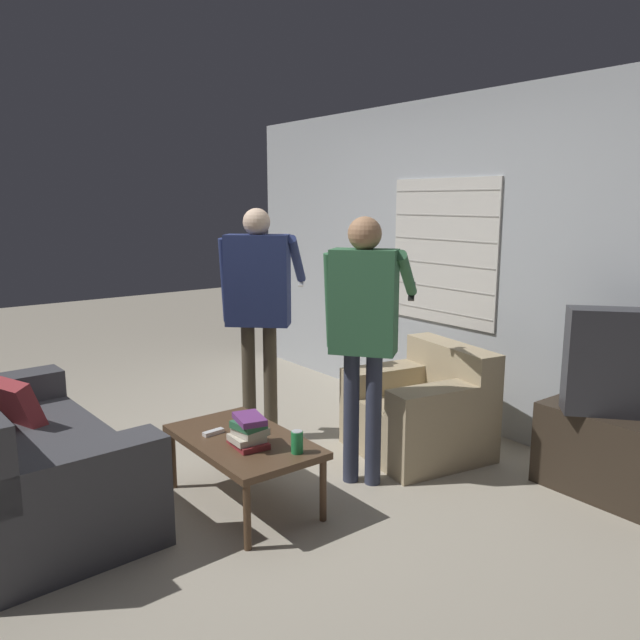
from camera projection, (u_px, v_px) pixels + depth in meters
The scene contains 12 objects.
ground_plane at pixel (229, 479), 4.00m from camera, with size 16.00×16.00×0.00m, color #B2A893.
wall_back at pixel (449, 262), 4.97m from camera, with size 5.20×0.08×2.55m.
couch_blue at pixel (16, 460), 3.55m from camera, with size 1.87×0.99×0.82m.
armchair_beige at pixel (423, 410), 4.40m from camera, with size 0.97×0.92×0.75m.
coffee_table at pixel (243, 444), 3.62m from camera, with size 0.97×0.57×0.41m.
tv_stand at pixel (619, 456), 3.71m from camera, with size 0.90×0.44×0.52m.
tv at pixel (628, 363), 3.60m from camera, with size 0.65×0.60×0.63m.
person_left_standing at pixel (258, 295), 4.49m from camera, with size 0.51×0.81×1.71m.
person_right_standing at pixel (364, 319), 3.78m from camera, with size 0.50×0.80×1.67m.
book_stack at pixel (249, 432), 3.47m from camera, with size 0.27×0.19×0.18m.
soda_can at pixel (297, 442), 3.38m from camera, with size 0.07×0.07×0.13m.
spare_remote at pixel (213, 432), 3.66m from camera, with size 0.05×0.13×0.02m.
Camera 1 is at (3.32, -1.81, 1.76)m, focal length 35.00 mm.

